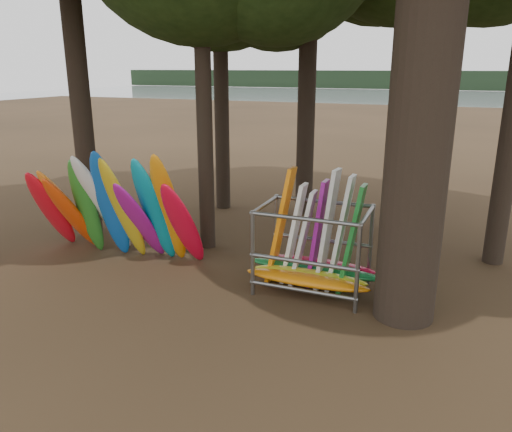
% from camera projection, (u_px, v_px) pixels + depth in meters
% --- Properties ---
extents(ground, '(120.00, 120.00, 0.00)m').
position_uv_depth(ground, '(219.00, 291.00, 11.34)').
color(ground, '#47331E').
rests_on(ground, ground).
extents(lake, '(160.00, 160.00, 0.00)m').
position_uv_depth(lake, '(425.00, 106.00, 64.52)').
color(lake, gray).
rests_on(lake, ground).
extents(far_shore, '(160.00, 4.00, 4.00)m').
position_uv_depth(far_shore, '(444.00, 80.00, 108.27)').
color(far_shore, black).
rests_on(far_shore, ground).
extents(kayak_row, '(4.88, 2.19, 3.13)m').
position_uv_depth(kayak_row, '(114.00, 211.00, 12.87)').
color(kayak_row, red).
rests_on(kayak_row, ground).
extents(storage_rack, '(3.16, 1.55, 2.81)m').
position_uv_depth(storage_rack, '(313.00, 251.00, 11.18)').
color(storage_rack, slate).
rests_on(storage_rack, ground).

